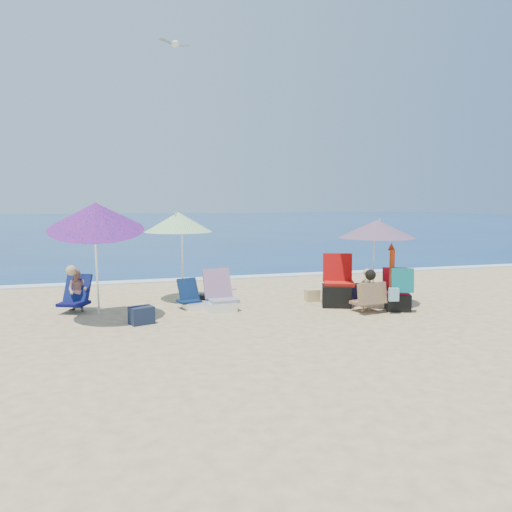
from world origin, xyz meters
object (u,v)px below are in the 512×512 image
object	(u,v)px
chair_navy	(193,301)
furled_umbrella	(392,274)
person_left	(77,290)
seagull	(175,44)
umbrella_turquoise	(377,229)
chair_rainbow	(220,300)
umbrella_blue	(96,216)
camp_chair_right	(398,295)
umbrella_striped	(178,222)
person_center	(368,291)
camp_chair_left	(337,290)

from	to	relation	value
chair_navy	furled_umbrella	bearing A→B (deg)	-19.32
person_left	seagull	distance (m)	5.57
umbrella_turquoise	chair_rainbow	world-z (taller)	umbrella_turquoise
umbrella_blue	camp_chair_right	world-z (taller)	umbrella_blue
person_left	seagull	world-z (taller)	seagull
umbrella_striped	umbrella_blue	xyz separation A→B (m)	(-1.70, -1.52, 0.19)
chair_navy	person_center	world-z (taller)	person_center
umbrella_blue	camp_chair_left	size ratio (longest dim) A/B	2.17
umbrella_blue	furled_umbrella	distance (m)	5.86
umbrella_blue	camp_chair_right	bearing A→B (deg)	-7.55
chair_rainbow	person_center	size ratio (longest dim) A/B	0.93
umbrella_turquoise	umbrella_blue	size ratio (longest dim) A/B	0.78
umbrella_turquoise	person_left	bearing A→B (deg)	169.84
chair_rainbow	camp_chair_left	size ratio (longest dim) A/B	0.75
camp_chair_left	person_center	xyz separation A→B (m)	(0.32, -0.76, 0.10)
chair_navy	camp_chair_right	bearing A→B (deg)	-18.83
camp_chair_left	chair_rainbow	bearing A→B (deg)	173.72
umbrella_blue	furled_umbrella	world-z (taller)	umbrella_blue
umbrella_blue	furled_umbrella	xyz separation A→B (m)	(5.69, -0.76, -1.19)
furled_umbrella	chair_rainbow	size ratio (longest dim) A/B	1.70
chair_rainbow	person_center	xyz separation A→B (m)	(2.82, -1.03, 0.21)
camp_chair_right	person_center	world-z (taller)	camp_chair_right
umbrella_turquoise	camp_chair_left	size ratio (longest dim) A/B	1.70
person_center	person_left	distance (m)	5.88
umbrella_striped	furled_umbrella	world-z (taller)	umbrella_striped
umbrella_turquoise	umbrella_blue	distance (m)	5.70
umbrella_striped	camp_chair_right	bearing A→B (deg)	-28.99
umbrella_turquoise	person_left	world-z (taller)	umbrella_turquoise
camp_chair_left	seagull	bearing A→B (deg)	154.87
person_center	seagull	world-z (taller)	seagull
camp_chair_right	person_center	bearing A→B (deg)	176.39
umbrella_blue	camp_chair_left	distance (m)	5.13
chair_navy	umbrella_striped	bearing A→B (deg)	99.30
umbrella_striped	chair_navy	world-z (taller)	umbrella_striped
umbrella_turquoise	furled_umbrella	bearing A→B (deg)	-90.15
umbrella_turquoise	chair_navy	xyz separation A→B (m)	(-3.84, 0.71, -1.48)
chair_rainbow	umbrella_blue	bearing A→B (deg)	-172.72
umbrella_striped	umbrella_blue	distance (m)	2.29
umbrella_striped	camp_chair_left	xyz separation A→B (m)	(3.16, -1.49, -1.44)
person_center	furled_umbrella	bearing A→B (deg)	-3.09
umbrella_turquoise	person_left	distance (m)	6.34
umbrella_blue	umbrella_striped	bearing A→B (deg)	41.73
umbrella_blue	camp_chair_right	size ratio (longest dim) A/B	2.64
umbrella_striped	camp_chair_right	distance (m)	4.94
chair_rainbow	person_left	world-z (taller)	person_left
camp_chair_left	umbrella_blue	bearing A→B (deg)	-179.69
chair_rainbow	person_center	world-z (taller)	person_center
umbrella_turquoise	furled_umbrella	xyz separation A→B (m)	(-0.00, -0.63, -0.88)
umbrella_striped	camp_chair_left	world-z (taller)	umbrella_striped
umbrella_blue	person_left	world-z (taller)	umbrella_blue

